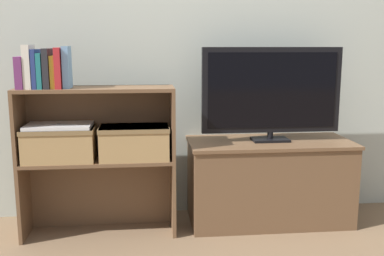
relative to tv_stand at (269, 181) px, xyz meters
name	(u,v)px	position (x,y,z in m)	size (l,w,h in m)	color
ground_plane	(194,238)	(-0.49, -0.22, -0.26)	(16.00, 16.00, 0.00)	brown
wall_back	(187,27)	(-0.49, 0.25, 0.94)	(10.00, 0.05, 2.40)	#B2BCB2
tv_stand	(269,181)	(0.00, 0.00, 0.00)	(0.99, 0.45, 0.51)	brown
tv	(272,92)	(0.00, 0.00, 0.56)	(0.84, 0.14, 0.56)	black
bookshelf_lower_tier	(100,184)	(-1.03, -0.03, 0.02)	(0.87, 0.27, 0.45)	brown
bookshelf_upper_tier	(98,112)	(-1.03, -0.03, 0.45)	(0.87, 0.27, 0.41)	brown
book_plum	(21,73)	(-1.41, -0.11, 0.69)	(0.04, 0.15, 0.17)	#6B2D66
book_ivory	(29,67)	(-1.37, -0.11, 0.72)	(0.04, 0.14, 0.23)	silver
book_navy	(36,69)	(-1.34, -0.11, 0.70)	(0.02, 0.15, 0.21)	navy
book_teal	(41,71)	(-1.31, -0.11, 0.69)	(0.03, 0.15, 0.19)	#1E7075
book_charcoal	(48,69)	(-1.27, -0.11, 0.71)	(0.03, 0.15, 0.21)	#232328
book_mustard	(54,72)	(-1.24, -0.11, 0.69)	(0.02, 0.13, 0.18)	gold
book_crimson	(60,68)	(-1.21, -0.11, 0.71)	(0.03, 0.16, 0.22)	#B22328
book_skyblue	(67,67)	(-1.17, -0.11, 0.71)	(0.03, 0.12, 0.23)	#709ECC
storage_basket_left	(60,142)	(-1.24, -0.10, 0.29)	(0.39, 0.24, 0.19)	tan
storage_basket_right	(135,141)	(-0.82, -0.10, 0.29)	(0.39, 0.24, 0.19)	tan
laptop	(59,126)	(-1.24, -0.10, 0.39)	(0.36, 0.22, 0.02)	white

